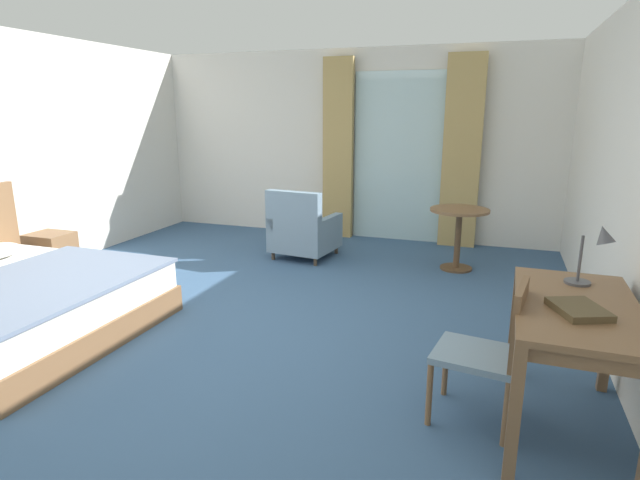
# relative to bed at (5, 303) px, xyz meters

# --- Properties ---
(ground) EXTENTS (6.39, 7.90, 0.10)m
(ground) POSITION_rel_bed_xyz_m (1.70, 0.63, -0.32)
(ground) COLOR #38567A
(wall_back) EXTENTS (5.99, 0.12, 2.63)m
(wall_back) POSITION_rel_bed_xyz_m (1.70, 4.32, 1.04)
(wall_back) COLOR silver
(wall_back) RESTS_ON ground
(balcony_glass_door) EXTENTS (1.26, 0.02, 2.31)m
(balcony_glass_door) POSITION_rel_bed_xyz_m (2.41, 4.24, 0.89)
(balcony_glass_door) COLOR silver
(balcony_glass_door) RESTS_ON ground
(curtain_panel_left) EXTENTS (0.42, 0.10, 2.50)m
(curtain_panel_left) POSITION_rel_bed_xyz_m (1.56, 4.14, 0.98)
(curtain_panel_left) COLOR tan
(curtain_panel_left) RESTS_ON ground
(curtain_panel_right) EXTENTS (0.49, 0.10, 2.50)m
(curtain_panel_right) POSITION_rel_bed_xyz_m (3.26, 4.14, 0.98)
(curtain_panel_right) COLOR tan
(curtain_panel_right) RESTS_ON ground
(bed) EXTENTS (2.01, 1.91, 1.10)m
(bed) POSITION_rel_bed_xyz_m (0.00, 0.00, 0.00)
(bed) COLOR brown
(bed) RESTS_ON ground
(nightstand) EXTENTS (0.43, 0.38, 0.49)m
(nightstand) POSITION_rel_bed_xyz_m (-0.86, 1.30, -0.02)
(nightstand) COLOR brown
(nightstand) RESTS_ON ground
(writing_desk) EXTENTS (0.66, 1.21, 0.78)m
(writing_desk) POSITION_rel_bed_xyz_m (4.19, 0.05, 0.41)
(writing_desk) COLOR brown
(writing_desk) RESTS_ON ground
(desk_chair) EXTENTS (0.52, 0.48, 0.88)m
(desk_chair) POSITION_rel_bed_xyz_m (3.77, -0.01, 0.21)
(desk_chair) COLOR gray
(desk_chair) RESTS_ON ground
(desk_lamp) EXTENTS (0.23, 0.22, 0.40)m
(desk_lamp) POSITION_rel_bed_xyz_m (4.29, 0.36, 0.75)
(desk_lamp) COLOR #4C4C51
(desk_lamp) RESTS_ON writing_desk
(closed_book) EXTENTS (0.32, 0.35, 0.04)m
(closed_book) POSITION_rel_bed_xyz_m (4.17, -0.10, 0.53)
(closed_book) COLOR brown
(closed_book) RESTS_ON writing_desk
(armchair_by_window) EXTENTS (0.79, 0.80, 0.87)m
(armchair_by_window) POSITION_rel_bed_xyz_m (1.49, 2.90, 0.07)
(armchair_by_window) COLOR gray
(armchair_by_window) RESTS_ON ground
(round_cafe_table) EXTENTS (0.66, 0.66, 0.71)m
(round_cafe_table) POSITION_rel_bed_xyz_m (3.35, 3.04, 0.26)
(round_cafe_table) COLOR brown
(round_cafe_table) RESTS_ON ground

